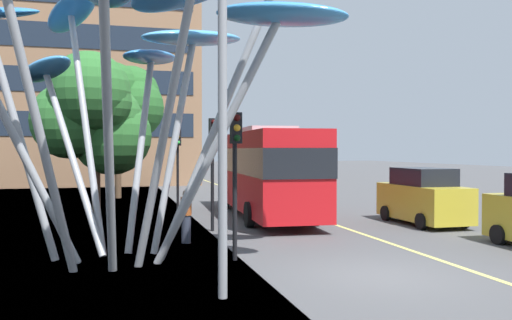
% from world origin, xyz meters
% --- Properties ---
extents(ground, '(120.00, 240.00, 0.10)m').
position_xyz_m(ground, '(-0.67, 0.00, -0.05)').
color(ground, '#4C4C4F').
extents(red_bus, '(3.25, 11.10, 3.85)m').
position_xyz_m(red_bus, '(0.38, 11.17, 2.10)').
color(red_bus, red).
rests_on(red_bus, ground).
extents(leaf_sculpture, '(12.46, 12.44, 7.88)m').
position_xyz_m(leaf_sculpture, '(-5.61, 2.92, 6.09)').
color(leaf_sculpture, '#9EA0A5').
rests_on(leaf_sculpture, ground).
extents(traffic_light_kerb_near, '(0.28, 0.42, 3.85)m').
position_xyz_m(traffic_light_kerb_near, '(-2.88, 2.41, 2.78)').
color(traffic_light_kerb_near, black).
rests_on(traffic_light_kerb_near, ground).
extents(traffic_light_kerb_far, '(0.28, 0.42, 4.00)m').
position_xyz_m(traffic_light_kerb_far, '(-2.55, 7.61, 2.88)').
color(traffic_light_kerb_far, black).
rests_on(traffic_light_kerb_far, ground).
extents(traffic_light_island_mid, '(0.28, 0.42, 3.88)m').
position_xyz_m(traffic_light_island_mid, '(-3.03, 14.34, 2.81)').
color(traffic_light_island_mid, black).
rests_on(traffic_light_island_mid, ground).
extents(car_parked_mid, '(1.97, 4.29, 2.18)m').
position_xyz_m(car_parked_mid, '(5.69, 7.42, 1.03)').
color(car_parked_mid, gold).
rests_on(car_parked_mid, ground).
extents(street_lamp, '(1.80, 0.44, 7.45)m').
position_xyz_m(street_lamp, '(-3.47, -0.97, 4.78)').
color(street_lamp, gray).
rests_on(street_lamp, ground).
extents(tree_pavement_near, '(5.53, 5.02, 7.33)m').
position_xyz_m(tree_pavement_near, '(-6.76, 14.95, 4.46)').
color(tree_pavement_near, brown).
rests_on(tree_pavement_near, ground).
extents(tree_pavement_far, '(5.02, 4.18, 8.10)m').
position_xyz_m(tree_pavement_far, '(-5.40, 22.45, 5.92)').
color(tree_pavement_far, brown).
rests_on(tree_pavement_far, ground).
extents(pedestrian, '(0.34, 0.34, 1.64)m').
position_xyz_m(pedestrian, '(-3.78, 5.45, 0.82)').
color(pedestrian, '#2D3342').
rests_on(pedestrian, ground).
extents(backdrop_building, '(23.09, 12.36, 20.07)m').
position_xyz_m(backdrop_building, '(-10.63, 38.25, 10.04)').
color(backdrop_building, '#936B4C').
rests_on(backdrop_building, ground).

